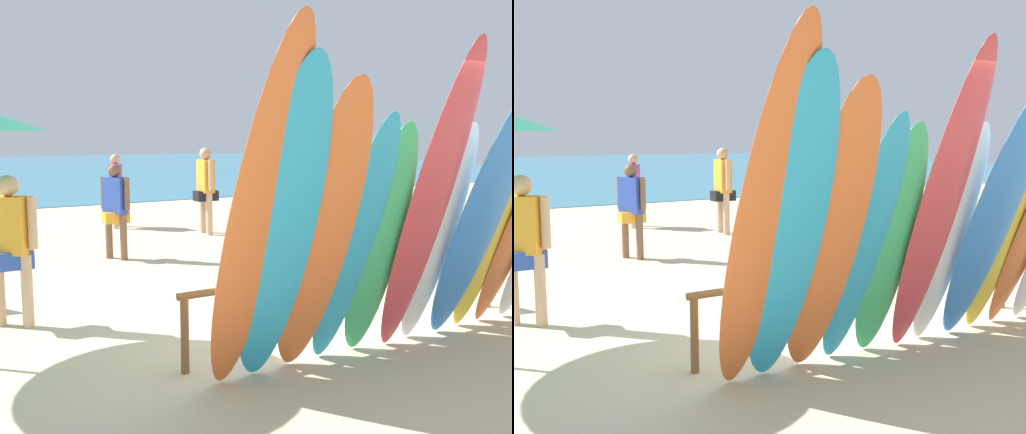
% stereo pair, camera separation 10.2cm
% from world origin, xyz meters
% --- Properties ---
extents(ground, '(60.00, 60.00, 0.00)m').
position_xyz_m(ground, '(0.00, 14.00, 0.00)').
color(ground, beige).
extents(surfboard_rack, '(3.88, 0.07, 0.68)m').
position_xyz_m(surfboard_rack, '(0.00, 0.00, 0.55)').
color(surfboard_rack, brown).
rests_on(surfboard_rack, ground).
extents(surfboard_orange_0, '(0.61, 1.10, 2.72)m').
position_xyz_m(surfboard_orange_0, '(-1.67, -0.81, 1.36)').
color(surfboard_orange_0, orange).
rests_on(surfboard_orange_0, ground).
extents(surfboard_teal_1, '(0.66, 1.06, 2.49)m').
position_xyz_m(surfboard_teal_1, '(-1.45, -0.78, 1.25)').
color(surfboard_teal_1, '#289EC6').
rests_on(surfboard_teal_1, ground).
extents(surfboard_orange_2, '(0.64, 1.03, 2.36)m').
position_xyz_m(surfboard_orange_2, '(-1.06, -0.74, 1.18)').
color(surfboard_orange_2, orange).
rests_on(surfboard_orange_2, ground).
extents(surfboard_teal_3, '(0.58, 0.89, 2.12)m').
position_xyz_m(surfboard_teal_3, '(-0.67, -0.65, 1.06)').
color(surfboard_teal_3, '#289EC6').
rests_on(surfboard_teal_3, ground).
extents(surfboard_green_4, '(0.53, 0.78, 2.05)m').
position_xyz_m(surfboard_green_4, '(-0.35, -0.60, 1.03)').
color(surfboard_green_4, '#38B266').
rests_on(surfboard_green_4, ground).
extents(surfboard_red_5, '(0.55, 1.00, 2.71)m').
position_xyz_m(surfboard_red_5, '(0.04, -0.78, 1.36)').
color(surfboard_red_5, '#D13D42').
rests_on(surfboard_red_5, ground).
extents(surfboard_white_6, '(0.49, 0.76, 2.06)m').
position_xyz_m(surfboard_white_6, '(0.35, -0.61, 1.03)').
color(surfboard_white_6, white).
rests_on(surfboard_white_6, ground).
extents(surfboard_blue_7, '(0.58, 1.07, 2.38)m').
position_xyz_m(surfboard_blue_7, '(0.68, -0.80, 1.19)').
color(surfboard_blue_7, '#337AD1').
rests_on(surfboard_blue_7, ground).
extents(surfboard_yellow_8, '(0.47, 0.88, 2.20)m').
position_xyz_m(surfboard_yellow_8, '(1.04, -0.68, 1.10)').
color(surfboard_yellow_8, yellow).
rests_on(surfboard_yellow_8, ground).
extents(beachgoer_photographing, '(0.60, 0.40, 1.75)m').
position_xyz_m(beachgoer_photographing, '(2.80, 5.20, 1.01)').
color(beachgoer_photographing, tan).
rests_on(beachgoer_photographing, ground).
extents(beachgoer_by_water, '(0.44, 0.64, 1.69)m').
position_xyz_m(beachgoer_by_water, '(1.51, 6.32, 0.97)').
color(beachgoer_by_water, tan).
rests_on(beachgoer_by_water, ground).
extents(beachgoer_near_rack, '(0.47, 0.41, 1.54)m').
position_xyz_m(beachgoer_near_rack, '(-2.83, 2.04, 0.89)').
color(beachgoer_near_rack, tan).
rests_on(beachgoer_near_rack, ground).
extents(beachgoer_strolling, '(0.40, 0.52, 1.54)m').
position_xyz_m(beachgoer_strolling, '(0.28, 8.04, 0.88)').
color(beachgoer_strolling, tan).
rests_on(beachgoer_strolling, ground).
extents(beachgoer_midbeach, '(0.39, 0.50, 1.49)m').
position_xyz_m(beachgoer_midbeach, '(-0.82, 4.81, 0.86)').
color(beachgoer_midbeach, brown).
rests_on(beachgoer_midbeach, ground).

